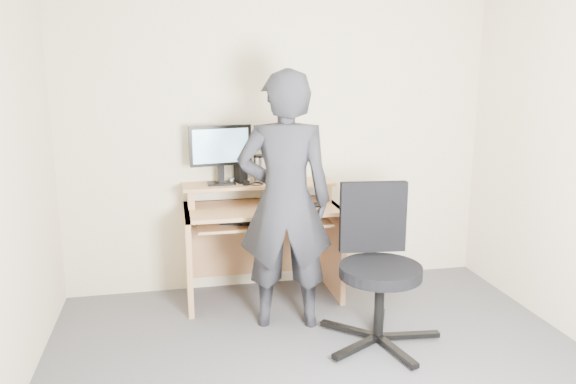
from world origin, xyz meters
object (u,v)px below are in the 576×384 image
object	(u,v)px
monitor	(221,149)
person	(285,202)
desk	(261,229)
office_chair	(378,259)

from	to	relation	value
monitor	person	bearing A→B (deg)	-68.22
monitor	desk	bearing A→B (deg)	-22.24
person	desk	bearing A→B (deg)	-71.60
office_chair	person	distance (m)	0.74
desk	monitor	bearing A→B (deg)	166.81
monitor	office_chair	world-z (taller)	monitor
office_chair	monitor	bearing A→B (deg)	139.66
desk	office_chair	xyz separation A→B (m)	(0.64, -0.92, 0.02)
monitor	person	world-z (taller)	person
monitor	person	size ratio (longest dim) A/B	0.27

